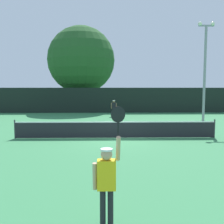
{
  "coord_description": "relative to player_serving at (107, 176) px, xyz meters",
  "views": [
    {
      "loc": [
        -0.49,
        -14.56,
        2.93
      ],
      "look_at": [
        -0.15,
        2.23,
        1.29
      ],
      "focal_mm": 41.43,
      "sensor_mm": 36.0,
      "label": 1
    }
  ],
  "objects": [
    {
      "name": "large_tree",
      "position": [
        -3.18,
        27.65,
        5.13
      ],
      "size": [
        8.34,
        8.34,
        10.43
      ],
      "color": "brown",
      "rests_on": "ground"
    },
    {
      "name": "tennis_net",
      "position": [
        0.49,
        9.43,
        -0.61
      ],
      "size": [
        11.49,
        0.08,
        1.07
      ],
      "color": "#232328",
      "rests_on": "ground"
    },
    {
      "name": "tennis_ball",
      "position": [
        1.88,
        12.7,
        -1.08
      ],
      "size": [
        0.07,
        0.07,
        0.07
      ],
      "primitive_type": "sphere",
      "color": "#CCE033",
      "rests_on": "ground"
    },
    {
      "name": "parked_car_far",
      "position": [
        11.09,
        31.48,
        -0.34
      ],
      "size": [
        2.14,
        4.3,
        1.69
      ],
      "rotation": [
        0.0,
        0.0,
        -0.06
      ],
      "color": "black",
      "rests_on": "ground"
    },
    {
      "name": "parked_car_near",
      "position": [
        -8.06,
        29.4,
        -0.34
      ],
      "size": [
        2.01,
        4.25,
        1.69
      ],
      "rotation": [
        0.0,
        0.0,
        -0.03
      ],
      "color": "black",
      "rests_on": "ground"
    },
    {
      "name": "player_receiving",
      "position": [
        0.7,
        20.29,
        -0.15
      ],
      "size": [
        0.57,
        0.23,
        1.59
      ],
      "rotation": [
        0.0,
        0.0,
        3.14
      ],
      "color": "black",
      "rests_on": "ground"
    },
    {
      "name": "player_serving",
      "position": [
        0.0,
        0.0,
        0.0
      ],
      "size": [
        0.68,
        0.4,
        2.54
      ],
      "color": "yellow",
      "rests_on": "ground"
    },
    {
      "name": "perimeter_fence",
      "position": [
        0.49,
        23.98,
        0.29
      ],
      "size": [
        35.64,
        0.12,
        2.82
      ],
      "primitive_type": "cube",
      "color": "black",
      "rests_on": "ground"
    },
    {
      "name": "light_pole",
      "position": [
        7.02,
        13.4,
        3.18
      ],
      "size": [
        1.18,
        0.28,
        7.49
      ],
      "color": "gray",
      "rests_on": "ground"
    },
    {
      "name": "ground_plane",
      "position": [
        0.49,
        9.43,
        -1.12
      ],
      "size": [
        120.0,
        120.0,
        0.0
      ],
      "primitive_type": "plane",
      "color": "#387F4C"
    },
    {
      "name": "parked_car_mid",
      "position": [
        -2.87,
        28.95,
        -0.34
      ],
      "size": [
        2.43,
        4.41,
        1.69
      ],
      "rotation": [
        0.0,
        0.0,
        0.13
      ],
      "color": "#B7B7BC",
      "rests_on": "ground"
    }
  ]
}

